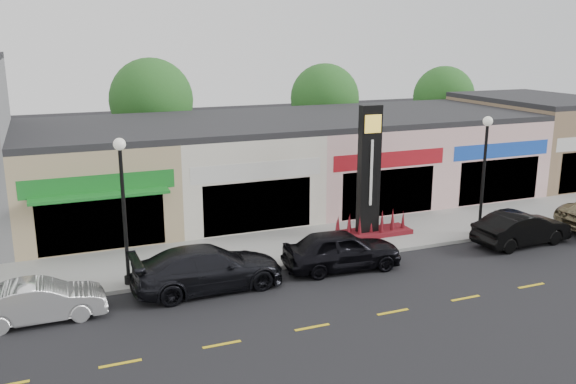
# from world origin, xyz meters

# --- Properties ---
(ground) EXTENTS (120.00, 120.00, 0.00)m
(ground) POSITION_xyz_m (0.00, 0.00, 0.00)
(ground) COLOR black
(ground) RESTS_ON ground
(sidewalk) EXTENTS (52.00, 4.30, 0.15)m
(sidewalk) POSITION_xyz_m (0.00, 4.35, 0.07)
(sidewalk) COLOR gray
(sidewalk) RESTS_ON ground
(curb) EXTENTS (52.00, 0.20, 0.15)m
(curb) POSITION_xyz_m (0.00, 2.10, 0.07)
(curb) COLOR gray
(curb) RESTS_ON ground
(shop_beige) EXTENTS (7.00, 10.85, 4.80)m
(shop_beige) POSITION_xyz_m (-8.50, 11.46, 2.40)
(shop_beige) COLOR tan
(shop_beige) RESTS_ON ground
(shop_cream) EXTENTS (7.00, 10.01, 4.80)m
(shop_cream) POSITION_xyz_m (-1.50, 11.47, 2.40)
(shop_cream) COLOR white
(shop_cream) RESTS_ON ground
(shop_pink_w) EXTENTS (7.00, 10.01, 4.80)m
(shop_pink_w) POSITION_xyz_m (5.50, 11.47, 2.40)
(shop_pink_w) COLOR #D4A3A1
(shop_pink_w) RESTS_ON ground
(shop_pink_e) EXTENTS (7.00, 10.01, 4.80)m
(shop_pink_e) POSITION_xyz_m (12.50, 11.47, 2.40)
(shop_pink_e) COLOR #D4A3A1
(shop_pink_e) RESTS_ON ground
(shop_tan) EXTENTS (7.00, 10.01, 5.30)m
(shop_tan) POSITION_xyz_m (19.50, 11.48, 2.65)
(shop_tan) COLOR #82694C
(shop_tan) RESTS_ON ground
(tree_rear_west) EXTENTS (5.20, 5.20, 7.83)m
(tree_rear_west) POSITION_xyz_m (-4.00, 19.50, 5.22)
(tree_rear_west) COLOR #382619
(tree_rear_west) RESTS_ON ground
(tree_rear_mid) EXTENTS (4.80, 4.80, 7.29)m
(tree_rear_mid) POSITION_xyz_m (8.00, 19.50, 4.88)
(tree_rear_mid) COLOR #382619
(tree_rear_mid) RESTS_ON ground
(tree_rear_east) EXTENTS (4.60, 4.60, 6.94)m
(tree_rear_east) POSITION_xyz_m (18.00, 19.50, 4.63)
(tree_rear_east) COLOR #382619
(tree_rear_east) RESTS_ON ground
(lamp_west_near) EXTENTS (0.44, 0.44, 5.47)m
(lamp_west_near) POSITION_xyz_m (-8.00, 2.50, 3.48)
(lamp_west_near) COLOR black
(lamp_west_near) RESTS_ON sidewalk
(lamp_east_near) EXTENTS (0.44, 0.44, 5.47)m
(lamp_east_near) POSITION_xyz_m (8.00, 2.50, 3.48)
(lamp_east_near) COLOR black
(lamp_east_near) RESTS_ON sidewalk
(pylon_sign) EXTENTS (4.20, 1.30, 6.00)m
(pylon_sign) POSITION_xyz_m (3.00, 4.20, 2.27)
(pylon_sign) COLOR #5A0F11
(pylon_sign) RESTS_ON sidewalk
(car_white_van) EXTENTS (1.45, 4.11, 1.35)m
(car_white_van) POSITION_xyz_m (-11.03, 0.79, 0.68)
(car_white_van) COLOR white
(car_white_van) RESTS_ON ground
(car_dark_sedan) EXTENTS (2.42, 5.66, 1.63)m
(car_dark_sedan) POSITION_xyz_m (-5.29, 1.27, 0.81)
(car_dark_sedan) COLOR black
(car_dark_sedan) RESTS_ON ground
(car_black_sedan) EXTENTS (2.28, 4.88, 1.62)m
(car_black_sedan) POSITION_xyz_m (0.19, 1.23, 0.81)
(car_black_sedan) COLOR black
(car_black_sedan) RESTS_ON ground
(car_black_conv) EXTENTS (1.87, 4.67, 1.51)m
(car_black_conv) POSITION_xyz_m (8.98, 0.86, 0.76)
(car_black_conv) COLOR black
(car_black_conv) RESTS_ON ground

